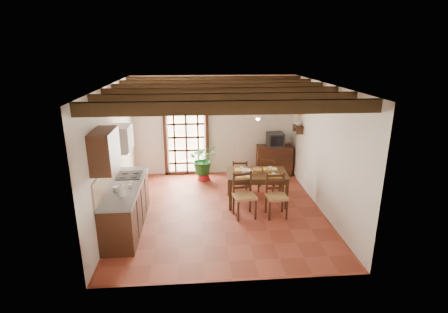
{
  "coord_description": "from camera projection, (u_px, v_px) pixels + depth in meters",
  "views": [
    {
      "loc": [
        -0.51,
        -7.13,
        3.54
      ],
      "look_at": [
        0.1,
        0.4,
        1.15
      ],
      "focal_mm": 28.0,
      "sensor_mm": 36.0,
      "label": 1
    }
  ],
  "objects": [
    {
      "name": "chair_far_right",
      "position": [
        267.0,
        180.0,
        8.89
      ],
      "size": [
        0.53,
        0.51,
        0.92
      ],
      "rotation": [
        0.0,
        0.0,
        2.85
      ],
      "color": "#A47B45",
      "rests_on": "ground_plane"
    },
    {
      "name": "counter_items",
      "position": [
        125.0,
        182.0,
        6.96
      ],
      "size": [
        0.5,
        1.43,
        0.25
      ],
      "color": "black",
      "rests_on": "kitchen_counter"
    },
    {
      "name": "upper_cabinet",
      "position": [
        105.0,
        150.0,
        5.93
      ],
      "size": [
        0.35,
        0.8,
        0.7
      ],
      "primitive_type": "cube",
      "color": "#341B10",
      "rests_on": "room_shell"
    },
    {
      "name": "kitchen_counter",
      "position": [
        126.0,
        206.0,
        7.02
      ],
      "size": [
        0.64,
        2.25,
        1.38
      ],
      "color": "#341B10",
      "rests_on": "ground_plane"
    },
    {
      "name": "table_setting",
      "position": [
        257.0,
        172.0,
        8.06
      ],
      "size": [
        1.01,
        0.67,
        0.09
      ],
      "rotation": [
        0.0,
        0.0,
        -0.05
      ],
      "color": "gold",
      "rests_on": "dining_table"
    },
    {
      "name": "chair_near_right",
      "position": [
        276.0,
        203.0,
        7.55
      ],
      "size": [
        0.44,
        0.42,
        0.94
      ],
      "rotation": [
        0.0,
        0.0,
        0.03
      ],
      "color": "#A47B45",
      "rests_on": "ground_plane"
    },
    {
      "name": "french_door",
      "position": [
        186.0,
        134.0,
        9.79
      ],
      "size": [
        1.26,
        0.11,
        2.32
      ],
      "color": "white",
      "rests_on": "ground_plane"
    },
    {
      "name": "ground_plane",
      "position": [
        221.0,
        210.0,
        7.88
      ],
      "size": [
        5.0,
        5.0,
        0.0
      ],
      "primitive_type": "plane",
      "color": "brown"
    },
    {
      "name": "shelf_vase",
      "position": [
        298.0,
        122.0,
        9.07
      ],
      "size": [
        0.15,
        0.15,
        0.15
      ],
      "primitive_type": "imported",
      "color": "#B2BFB2",
      "rests_on": "wall_shelf"
    },
    {
      "name": "dining_table",
      "position": [
        257.0,
        176.0,
        8.1
      ],
      "size": [
        1.43,
        0.96,
        0.75
      ],
      "rotation": [
        0.0,
        0.0,
        -0.05
      ],
      "color": "#3B2413",
      "rests_on": "ground_plane"
    },
    {
      "name": "table_bowl",
      "position": [
        246.0,
        171.0,
        8.1
      ],
      "size": [
        0.24,
        0.24,
        0.05
      ],
      "primitive_type": "imported",
      "rotation": [
        0.0,
        0.0,
        0.09
      ],
      "color": "white",
      "rests_on": "dining_table"
    },
    {
      "name": "plant_pot",
      "position": [
        204.0,
        176.0,
        9.67
      ],
      "size": [
        0.36,
        0.36,
        0.22
      ],
      "primitive_type": "cone",
      "color": "maroon",
      "rests_on": "ground_plane"
    },
    {
      "name": "room_shell",
      "position": [
        221.0,
        132.0,
        7.33
      ],
      "size": [
        4.52,
        5.02,
        2.81
      ],
      "color": "silver",
      "rests_on": "ground_plane"
    },
    {
      "name": "wall_shelf",
      "position": [
        298.0,
        128.0,
        9.11
      ],
      "size": [
        0.2,
        0.42,
        0.2
      ],
      "color": "#341B10",
      "rests_on": "room_shell"
    },
    {
      "name": "range_hood",
      "position": [
        121.0,
        139.0,
        7.15
      ],
      "size": [
        0.38,
        0.6,
        0.54
      ],
      "color": "white",
      "rests_on": "room_shell"
    },
    {
      "name": "chair_near_left",
      "position": [
        244.0,
        203.0,
        7.52
      ],
      "size": [
        0.52,
        0.5,
        0.98
      ],
      "rotation": [
        0.0,
        0.0,
        0.18
      ],
      "color": "#A47B45",
      "rests_on": "ground_plane"
    },
    {
      "name": "framed_picture",
      "position": [
        303.0,
        107.0,
        8.96
      ],
      "size": [
        0.03,
        0.32,
        0.32
      ],
      "color": "brown",
      "rests_on": "room_shell"
    },
    {
      "name": "sideboard",
      "position": [
        274.0,
        160.0,
        10.0
      ],
      "size": [
        1.02,
        0.49,
        0.85
      ],
      "primitive_type": "cube",
      "rotation": [
        0.0,
        0.0,
        -0.04
      ],
      "color": "#341B10",
      "rests_on": "ground_plane"
    },
    {
      "name": "ceiling_beams",
      "position": [
        221.0,
        90.0,
        7.07
      ],
      "size": [
        4.5,
        4.34,
        0.2
      ],
      "color": "black",
      "rests_on": "room_shell"
    },
    {
      "name": "fuse_box",
      "position": [
        268.0,
        113.0,
        9.83
      ],
      "size": [
        0.25,
        0.03,
        0.32
      ],
      "primitive_type": "cube",
      "color": "white",
      "rests_on": "room_shell"
    },
    {
      "name": "chair_far_left",
      "position": [
        240.0,
        181.0,
        8.88
      ],
      "size": [
        0.42,
        0.41,
        0.84
      ],
      "rotation": [
        0.0,
        0.0,
        3.04
      ],
      "color": "#A47B45",
      "rests_on": "ground_plane"
    },
    {
      "name": "shelf_flowers",
      "position": [
        299.0,
        114.0,
        9.01
      ],
      "size": [
        0.14,
        0.14,
        0.36
      ],
      "color": "gold",
      "rests_on": "shelf_vase"
    },
    {
      "name": "potted_plant",
      "position": [
        203.0,
        160.0,
        9.53
      ],
      "size": [
        2.28,
        2.07,
        2.18
      ],
      "primitive_type": "imported",
      "rotation": [
        0.0,
        0.0,
        0.22
      ],
      "color": "#144C19",
      "rests_on": "ground_plane"
    },
    {
      "name": "pendant_lamp",
      "position": [
        258.0,
        115.0,
        7.77
      ],
      "size": [
        0.36,
        0.36,
        0.84
      ],
      "color": "black",
      "rests_on": "room_shell"
    },
    {
      "name": "crt_tv",
      "position": [
        275.0,
        139.0,
        9.81
      ],
      "size": [
        0.46,
        0.43,
        0.39
      ],
      "rotation": [
        0.0,
        0.0,
        0.03
      ],
      "color": "black",
      "rests_on": "sideboard"
    }
  ]
}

